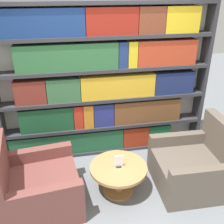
{
  "coord_description": "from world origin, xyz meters",
  "views": [
    {
      "loc": [
        -0.61,
        -2.44,
        2.51
      ],
      "look_at": [
        -0.01,
        0.63,
        0.97
      ],
      "focal_mm": 42.0,
      "sensor_mm": 36.0,
      "label": 1
    }
  ],
  "objects": [
    {
      "name": "armchair_right",
      "position": [
        1.03,
        0.15,
        0.29
      ],
      "size": [
        0.97,
        0.94,
        0.92
      ],
      "rotation": [
        0.0,
        0.0,
        -1.6
      ],
      "color": "brown",
      "rests_on": "ground_plane"
    },
    {
      "name": "coffee_table",
      "position": [
        -0.01,
        0.19,
        0.29
      ],
      "size": [
        0.74,
        0.74,
        0.41
      ],
      "color": "#AD7F4C",
      "rests_on": "ground_plane"
    },
    {
      "name": "bookshelf",
      "position": [
        -0.03,
        1.23,
        1.16
      ],
      "size": [
        3.17,
        0.3,
        2.32
      ],
      "color": "silver",
      "rests_on": "ground_plane"
    },
    {
      "name": "ground_plane",
      "position": [
        0.0,
        0.0,
        0.0
      ],
      "size": [
        14.0,
        14.0,
        0.0
      ],
      "primitive_type": "plane",
      "color": "slate"
    },
    {
      "name": "armchair_left",
      "position": [
        -1.06,
        0.14,
        0.29
      ],
      "size": [
        1.04,
        1.02,
        0.92
      ],
      "rotation": [
        0.0,
        0.0,
        1.69
      ],
      "color": "brown",
      "rests_on": "ground_plane"
    },
    {
      "name": "table_sign",
      "position": [
        -0.01,
        0.19,
        0.48
      ],
      "size": [
        0.11,
        0.06,
        0.17
      ],
      "color": "black",
      "rests_on": "coffee_table"
    }
  ]
}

